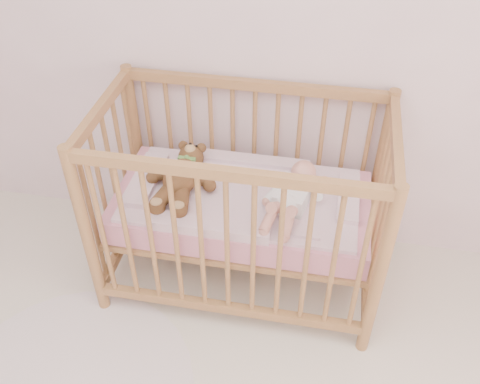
# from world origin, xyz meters

# --- Properties ---
(wall_back) EXTENTS (4.00, 0.02, 2.70)m
(wall_back) POSITION_xyz_m (0.00, 2.00, 1.35)
(wall_back) COLOR white
(wall_back) RESTS_ON floor
(crib) EXTENTS (1.36, 0.76, 1.00)m
(crib) POSITION_xyz_m (0.05, 1.60, 0.50)
(crib) COLOR #A27045
(crib) RESTS_ON floor
(mattress) EXTENTS (1.22, 0.62, 0.13)m
(mattress) POSITION_xyz_m (0.05, 1.60, 0.49)
(mattress) COLOR pink
(mattress) RESTS_ON crib
(blanket) EXTENTS (1.10, 0.58, 0.06)m
(blanket) POSITION_xyz_m (0.05, 1.60, 0.56)
(blanket) COLOR #E39CB6
(blanket) RESTS_ON mattress
(baby) EXTENTS (0.37, 0.59, 0.13)m
(baby) POSITION_xyz_m (0.29, 1.58, 0.64)
(baby) COLOR white
(baby) RESTS_ON blanket
(teddy_bear) EXTENTS (0.37, 0.52, 0.14)m
(teddy_bear) POSITION_xyz_m (-0.25, 1.58, 0.65)
(teddy_bear) COLOR brown
(teddy_bear) RESTS_ON blanket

